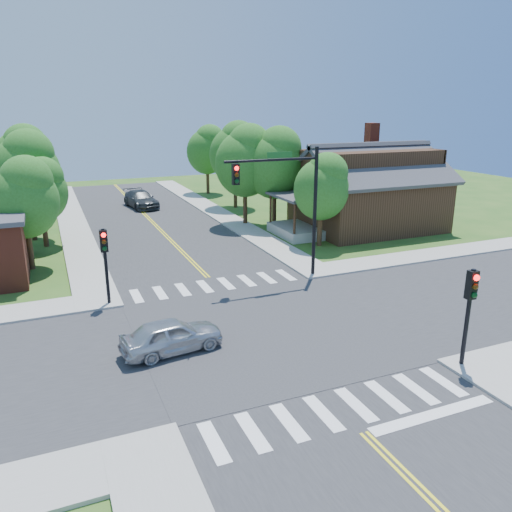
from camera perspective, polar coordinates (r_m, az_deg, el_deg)
name	(u,v)px	position (r m, az deg, el deg)	size (l,w,h in m)	color
ground	(262,332)	(21.52, 0.65, -8.66)	(100.00, 100.00, 0.00)	#29571B
road_ns	(262,331)	(21.51, 0.65, -8.61)	(10.00, 90.00, 0.04)	#2D2D30
road_ew	(262,331)	(21.51, 0.65, -8.60)	(90.00, 10.00, 0.04)	#2D2D30
intersection_patch	(262,332)	(21.52, 0.65, -8.66)	(10.20, 10.20, 0.06)	#2D2D30
sidewalk_ne	(361,222)	(42.10, 11.88, 3.82)	(40.00, 40.00, 0.14)	#9E9B93
crosswalk_north	(216,285)	(26.86, -4.65, -3.30)	(8.85, 2.00, 0.01)	white
crosswalk_south	(340,409)	(16.73, 9.55, -16.82)	(8.85, 2.00, 0.01)	white
centerline	(262,331)	(21.50, 0.65, -8.55)	(0.30, 90.00, 0.01)	yellow
stop_bar	(433,416)	(17.19, 19.54, -16.83)	(4.60, 0.45, 0.09)	white
signal_mast_ne	(288,193)	(26.53, 3.63, 7.21)	(5.30, 0.42, 7.20)	black
signal_pole_se	(470,300)	(19.27, 23.28, -4.63)	(0.34, 0.42, 3.80)	black
signal_pole_nw	(105,253)	(24.39, -16.90, 0.38)	(0.34, 0.42, 3.80)	black
house_ne	(367,186)	(39.83, 12.60, 7.83)	(13.05, 8.80, 7.11)	black
tree_e_a	(323,185)	(33.88, 7.65, 8.01)	(3.75, 3.56, 6.37)	#382314
tree_e_b	(276,161)	(39.20, 2.29, 10.75)	(4.62, 4.39, 7.85)	#382314
tree_e_c	(236,151)	(46.95, -2.31, 11.90)	(4.73, 4.49, 8.04)	#382314
tree_e_d	(208,149)	(55.09, -5.54, 12.13)	(4.36, 4.14, 7.41)	#382314
tree_w_a	(24,196)	(31.36, -24.96, 6.26)	(3.92, 3.72, 6.66)	#382314
tree_w_b	(27,168)	(38.33, -24.71, 9.10)	(4.60, 4.37, 7.82)	#382314
tree_w_c	(24,158)	(45.69, -25.00, 10.16)	(4.66, 4.43, 7.93)	#382314
tree_w_d	(30,158)	(55.27, -24.38, 10.17)	(3.85, 3.66, 6.55)	#382314
tree_house	(246,159)	(39.73, -1.14, 11.00)	(4.72, 4.48, 8.02)	#382314
tree_bldg	(41,188)	(36.34, -23.38, 7.10)	(3.59, 3.41, 6.10)	#382314
car_silver	(172,336)	(19.85, -9.61, -9.05)	(4.12, 2.05, 1.35)	#BABDC2
car_dgrey	(141,200)	(48.51, -13.01, 6.29)	(2.88, 5.57, 1.54)	#323537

